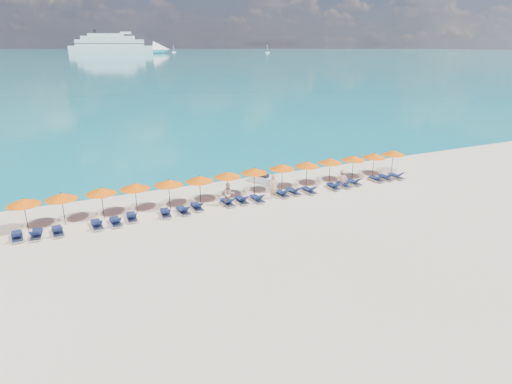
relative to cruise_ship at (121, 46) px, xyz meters
name	(u,v)px	position (x,y,z in m)	size (l,w,h in m)	color
ground	(275,222)	(-72.86, -546.40, -8.61)	(1400.00, 1400.00, 0.00)	beige
sea	(55,52)	(-72.86, 113.60, -8.61)	(1600.00, 1300.00, 0.01)	#1FA9B2
cruise_ship	(121,46)	(0.00, 0.00, 0.00)	(118.86, 55.18, 33.11)	white
sailboat_near	(174,52)	(73.92, 30.99, -7.63)	(5.22, 1.74, 9.57)	white
sailboat_far	(267,52)	(173.27, -54.90, -7.57)	(5.57, 1.86, 10.21)	white
jetski	(262,179)	(-69.84, -538.22, -8.29)	(1.78, 2.34, 0.79)	white
beachgoer_a	(274,187)	(-70.84, -542.35, -7.63)	(0.72, 0.47, 1.98)	tan
beachgoer_b	(229,195)	(-74.56, -542.33, -7.70)	(0.88, 0.51, 1.82)	tan
beachgoer_c	(342,179)	(-64.36, -542.27, -7.84)	(1.00, 0.46, 1.55)	tan
umbrella_0	(23,202)	(-87.89, -541.00, -6.60)	(2.10, 2.10, 2.28)	black
umbrella_1	(61,196)	(-85.70, -540.88, -6.60)	(2.10, 2.10, 2.28)	black
umbrella_2	(101,191)	(-83.23, -540.84, -6.60)	(2.10, 2.10, 2.28)	black
umbrella_3	(135,186)	(-80.97, -540.79, -6.60)	(2.10, 2.10, 2.28)	black
umbrella_4	(168,182)	(-78.63, -540.95, -6.60)	(2.10, 2.10, 2.28)	black
umbrella_5	(200,179)	(-76.34, -541.06, -6.60)	(2.10, 2.10, 2.28)	black
umbrella_6	(228,174)	(-74.08, -540.91, -6.60)	(2.10, 2.10, 2.28)	black
umbrella_7	(254,170)	(-71.79, -540.81, -6.60)	(2.10, 2.10, 2.28)	black
umbrella_8	(282,167)	(-69.28, -540.78, -6.60)	(2.10, 2.10, 2.28)	black
umbrella_9	(307,164)	(-67.03, -540.94, -6.60)	(2.10, 2.10, 2.28)	black
umbrella_10	(330,161)	(-64.70, -540.88, -6.60)	(2.10, 2.10, 2.28)	black
umbrella_11	(354,158)	(-62.33, -540.96, -6.60)	(2.10, 2.10, 2.28)	black
umbrella_12	(374,155)	(-60.13, -541.05, -6.60)	(2.10, 2.10, 2.28)	black
umbrella_13	(393,152)	(-57.82, -540.93, -6.60)	(2.10, 2.10, 2.28)	black
lounger_0	(17,236)	(-88.48, -542.09, -8.38)	(0.76, 1.74, 0.66)	silver
lounger_1	(36,234)	(-87.41, -542.27, -8.38)	(0.78, 1.75, 0.66)	silver
lounger_2	(58,231)	(-86.20, -542.32, -8.38)	(0.75, 1.74, 0.66)	silver
lounger_3	(97,224)	(-83.83, -542.27, -8.38)	(0.73, 1.74, 0.66)	silver
lounger_4	(116,221)	(-82.66, -542.30, -8.38)	(0.74, 1.74, 0.66)	silver
lounger_5	(132,217)	(-81.55, -541.93, -8.38)	(0.68, 1.72, 0.66)	silver
lounger_6	(166,213)	(-79.27, -542.20, -8.38)	(0.77, 1.75, 0.66)	silver
lounger_7	(183,210)	(-78.04, -542.29, -8.38)	(0.76, 1.75, 0.66)	silver
lounger_8	(197,206)	(-76.92, -541.95, -8.38)	(0.64, 1.71, 0.66)	silver
lounger_9	(227,202)	(-74.59, -542.08, -8.38)	(0.76, 1.75, 0.66)	silver
lounger_10	(242,200)	(-73.43, -542.07, -8.38)	(0.65, 1.71, 0.66)	silver
lounger_11	(257,199)	(-72.25, -542.32, -8.38)	(0.73, 1.74, 0.66)	silver
lounger_12	(282,193)	(-69.96, -542.08, -8.38)	(0.72, 1.74, 0.66)	silver
lounger_13	(294,191)	(-68.89, -542.02, -8.38)	(0.79, 1.75, 0.66)	silver
lounger_14	(309,190)	(-67.60, -542.30, -8.38)	(0.71, 1.73, 0.66)	silver
lounger_15	(334,186)	(-65.23, -542.32, -8.38)	(0.74, 1.74, 0.66)	silver
lounger_16	(344,184)	(-64.17, -542.27, -8.38)	(0.79, 1.76, 0.66)	silver
lounger_17	(354,182)	(-63.00, -542.08, -8.38)	(0.73, 1.74, 0.66)	silver
lounger_18	(377,179)	(-60.61, -542.17, -8.38)	(0.77, 1.75, 0.66)	silver
lounger_19	(386,177)	(-59.59, -542.21, -8.38)	(0.62, 1.70, 0.66)	silver
lounger_20	(396,176)	(-58.44, -542.25, -8.38)	(0.68, 1.72, 0.66)	silver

